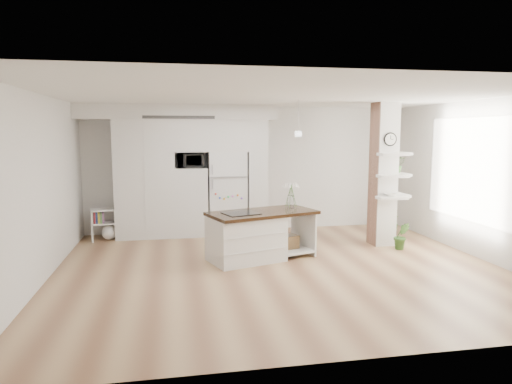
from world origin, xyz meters
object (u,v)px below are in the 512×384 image
(refrigerator, at_px, (227,193))
(kitchen_island, at_px, (252,235))
(bookshelf, at_px, (106,226))
(floor_plant_a, at_px, (401,236))

(refrigerator, relative_size, kitchen_island, 0.88)
(bookshelf, xyz_separation_m, floor_plant_a, (5.45, -1.77, -0.03))
(kitchen_island, height_order, bookshelf, kitchen_island)
(refrigerator, relative_size, floor_plant_a, 3.44)
(refrigerator, height_order, floor_plant_a, refrigerator)
(refrigerator, xyz_separation_m, floor_plant_a, (2.99, -1.94, -0.62))
(bookshelf, distance_m, floor_plant_a, 5.73)
(refrigerator, bearing_deg, floor_plant_a, -33.00)
(refrigerator, height_order, bookshelf, refrigerator)
(floor_plant_a, bearing_deg, refrigerator, 147.00)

